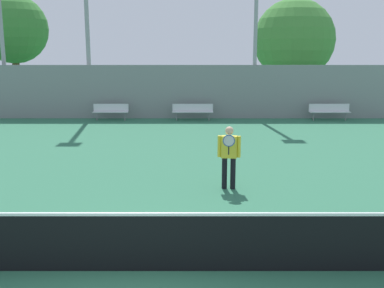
{
  "coord_description": "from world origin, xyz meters",
  "views": [
    {
      "loc": [
        0.98,
        -6.92,
        3.57
      ],
      "look_at": [
        0.98,
        5.83,
        0.97
      ],
      "focal_mm": 42.0,
      "sensor_mm": 36.0,
      "label": 1
    }
  ],
  "objects_px": {
    "tennis_player": "(229,153)",
    "bench_courtside_near": "(329,110)",
    "bench_adjacent_court": "(193,110)",
    "tree_green_tall": "(13,29)",
    "tree_green_broad": "(294,40)",
    "bench_courtside_far": "(111,110)",
    "tennis_net": "(133,242)",
    "light_pole_far_right": "(256,0)"
  },
  "relations": [
    {
      "from": "tennis_player",
      "to": "bench_courtside_near",
      "type": "bearing_deg",
      "value": 69.4
    },
    {
      "from": "bench_adjacent_court",
      "to": "tree_green_tall",
      "type": "relative_size",
      "value": 0.31
    },
    {
      "from": "bench_courtside_near",
      "to": "tree_green_broad",
      "type": "height_order",
      "value": "tree_green_broad"
    },
    {
      "from": "bench_courtside_far",
      "to": "bench_adjacent_court",
      "type": "height_order",
      "value": "same"
    },
    {
      "from": "bench_courtside_far",
      "to": "tree_green_broad",
      "type": "distance_m",
      "value": 13.66
    },
    {
      "from": "bench_courtside_near",
      "to": "bench_adjacent_court",
      "type": "bearing_deg",
      "value": 180.0
    },
    {
      "from": "tennis_player",
      "to": "tree_green_tall",
      "type": "distance_m",
      "value": 21.15
    },
    {
      "from": "tennis_player",
      "to": "bench_adjacent_court",
      "type": "distance_m",
      "value": 12.5
    },
    {
      "from": "tennis_net",
      "to": "tree_green_tall",
      "type": "bearing_deg",
      "value": 114.98
    },
    {
      "from": "tennis_net",
      "to": "bench_courtside_far",
      "type": "xyz_separation_m",
      "value": [
        -3.4,
        17.08,
        0.03
      ]
    },
    {
      "from": "bench_courtside_near",
      "to": "bench_adjacent_court",
      "type": "height_order",
      "value": "same"
    },
    {
      "from": "tennis_player",
      "to": "light_pole_far_right",
      "type": "xyz_separation_m",
      "value": [
        2.46,
        13.39,
        5.36
      ]
    },
    {
      "from": "bench_courtside_far",
      "to": "bench_adjacent_court",
      "type": "distance_m",
      "value": 4.41
    },
    {
      "from": "tennis_net",
      "to": "bench_courtside_far",
      "type": "bearing_deg",
      "value": 101.24
    },
    {
      "from": "tennis_player",
      "to": "bench_courtside_far",
      "type": "xyz_separation_m",
      "value": [
        -5.35,
        12.46,
        -0.42
      ]
    },
    {
      "from": "bench_courtside_far",
      "to": "bench_adjacent_court",
      "type": "xyz_separation_m",
      "value": [
        4.41,
        0.0,
        0.0
      ]
    },
    {
      "from": "tree_green_tall",
      "to": "bench_adjacent_court",
      "type": "bearing_deg",
      "value": -22.07
    },
    {
      "from": "bench_courtside_near",
      "to": "bench_courtside_far",
      "type": "height_order",
      "value": "same"
    },
    {
      "from": "tennis_player",
      "to": "bench_courtside_far",
      "type": "height_order",
      "value": "tennis_player"
    },
    {
      "from": "tennis_player",
      "to": "bench_adjacent_court",
      "type": "bearing_deg",
      "value": 101.0
    },
    {
      "from": "tennis_player",
      "to": "light_pole_far_right",
      "type": "height_order",
      "value": "light_pole_far_right"
    },
    {
      "from": "bench_courtside_near",
      "to": "light_pole_far_right",
      "type": "distance_m",
      "value": 7.07
    },
    {
      "from": "tree_green_broad",
      "to": "bench_courtside_near",
      "type": "bearing_deg",
      "value": -85.16
    },
    {
      "from": "tennis_net",
      "to": "light_pole_far_right",
      "type": "height_order",
      "value": "light_pole_far_right"
    },
    {
      "from": "bench_courtside_far",
      "to": "tree_green_broad",
      "type": "xyz_separation_m",
      "value": [
        11.2,
        6.79,
        3.87
      ]
    },
    {
      "from": "tennis_player",
      "to": "tree_green_tall",
      "type": "height_order",
      "value": "tree_green_tall"
    },
    {
      "from": "bench_adjacent_court",
      "to": "tree_green_tall",
      "type": "xyz_separation_m",
      "value": [
        -11.06,
        4.48,
        4.44
      ]
    },
    {
      "from": "bench_courtside_far",
      "to": "tree_green_broad",
      "type": "bearing_deg",
      "value": 31.21
    },
    {
      "from": "tennis_net",
      "to": "tennis_player",
      "type": "height_order",
      "value": "tennis_player"
    },
    {
      "from": "bench_courtside_near",
      "to": "tree_green_broad",
      "type": "bearing_deg",
      "value": 94.84
    },
    {
      "from": "bench_courtside_near",
      "to": "tree_green_broad",
      "type": "xyz_separation_m",
      "value": [
        -0.57,
        6.79,
        3.87
      ]
    },
    {
      "from": "tennis_player",
      "to": "bench_courtside_near",
      "type": "height_order",
      "value": "tennis_player"
    },
    {
      "from": "tennis_player",
      "to": "tree_green_broad",
      "type": "distance_m",
      "value": 20.41
    },
    {
      "from": "tennis_net",
      "to": "bench_adjacent_court",
      "type": "xyz_separation_m",
      "value": [
        1.01,
        17.08,
        0.03
      ]
    },
    {
      "from": "tennis_net",
      "to": "bench_courtside_far",
      "type": "height_order",
      "value": "tennis_net"
    },
    {
      "from": "tree_green_tall",
      "to": "tree_green_broad",
      "type": "height_order",
      "value": "tree_green_broad"
    },
    {
      "from": "bench_courtside_near",
      "to": "tennis_player",
      "type": "bearing_deg",
      "value": -117.28
    },
    {
      "from": "light_pole_far_right",
      "to": "tennis_player",
      "type": "bearing_deg",
      "value": -100.4
    },
    {
      "from": "tennis_player",
      "to": "light_pole_far_right",
      "type": "distance_m",
      "value": 14.63
    },
    {
      "from": "tennis_net",
      "to": "bench_courtside_near",
      "type": "height_order",
      "value": "tennis_net"
    },
    {
      "from": "bench_adjacent_court",
      "to": "light_pole_far_right",
      "type": "xyz_separation_m",
      "value": [
        3.4,
        0.93,
        5.78
      ]
    },
    {
      "from": "tree_green_tall",
      "to": "tennis_net",
      "type": "bearing_deg",
      "value": -65.02
    }
  ]
}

